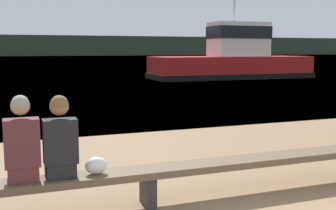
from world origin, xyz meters
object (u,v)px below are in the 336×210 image
at_px(bench_main, 148,175).
at_px(tugboat_red, 233,61).
at_px(person_right, 60,142).
at_px(shopping_bag, 96,166).
at_px(person_left, 22,145).

height_order(bench_main, tugboat_red, tugboat_red).
distance_m(person_right, shopping_bag, 0.51).
bearing_deg(person_left, shopping_bag, -1.28).
distance_m(bench_main, person_right, 1.15).
xyz_separation_m(bench_main, person_right, (-1.04, 0.01, 0.50)).
xyz_separation_m(bench_main, tugboat_red, (12.50, 20.12, 0.77)).
distance_m(person_left, shopping_bag, 0.87).
height_order(shopping_bag, tugboat_red, tugboat_red).
bearing_deg(bench_main, person_right, 179.47).
bearing_deg(person_left, tugboat_red, 55.25).
bearing_deg(shopping_bag, tugboat_red, 56.86).
xyz_separation_m(person_right, tugboat_red, (13.54, 20.11, 0.28)).
bearing_deg(tugboat_red, shopping_bag, 147.35).
xyz_separation_m(shopping_bag, tugboat_red, (13.14, 20.13, 0.59)).
relative_size(person_left, tugboat_red, 0.09).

